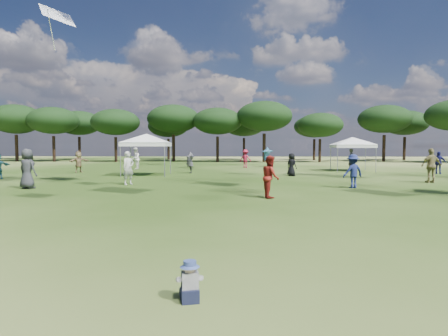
# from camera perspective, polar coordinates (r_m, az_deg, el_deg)

# --- Properties ---
(tree_line) EXTENTS (108.78, 17.63, 7.77)m
(tree_line) POSITION_cam_1_polar(r_m,az_deg,el_deg) (50.13, 4.93, 7.25)
(tree_line) COLOR black
(tree_line) RESTS_ON ground
(tent_left) EXTENTS (6.07, 6.07, 3.12)m
(tent_left) POSITION_cam_1_polar(r_m,az_deg,el_deg) (25.88, -11.73, 4.85)
(tent_left) COLOR gray
(tent_left) RESTS_ON ground
(tent_right) EXTENTS (6.11, 6.11, 3.01)m
(tent_right) POSITION_cam_1_polar(r_m,az_deg,el_deg) (31.57, 18.99, 4.24)
(tent_right) COLOR gray
(tent_right) RESTS_ON ground
(toddler) EXTENTS (0.38, 0.42, 0.53)m
(toddler) POSITION_cam_1_polar(r_m,az_deg,el_deg) (5.01, -5.24, -17.01)
(toddler) COLOR black
(toddler) RESTS_ON ground
(festival_crowd) EXTENTS (29.88, 23.35, 1.92)m
(festival_crowd) POSITION_cam_1_polar(r_m,az_deg,el_deg) (26.96, -0.53, 0.97)
(festival_crowd) COLOR maroon
(festival_crowd) RESTS_ON ground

